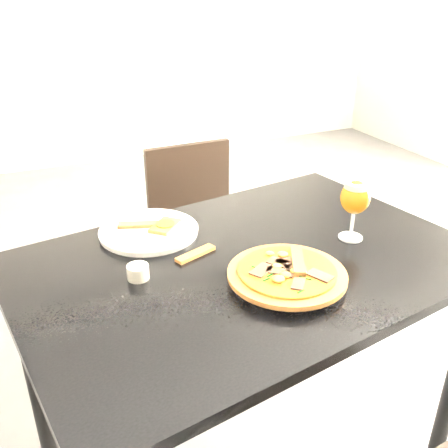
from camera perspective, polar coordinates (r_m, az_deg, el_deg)
name	(u,v)px	position (r m, az deg, el deg)	size (l,w,h in m)	color
ground	(299,381)	(2.08, 8.62, -17.36)	(6.00, 6.00, 0.00)	#545456
dining_table	(248,287)	(1.38, 2.79, -7.21)	(1.31, 0.98, 0.75)	black
chair_far	(200,237)	(2.09, -2.76, -1.49)	(0.39, 0.39, 0.82)	black
plate_main	(288,275)	(1.26, 7.32, -5.83)	(0.28, 0.28, 0.02)	white
pizza	(287,273)	(1.23, 7.19, -5.54)	(0.29, 0.29, 0.03)	brown
plate_second	(149,231)	(1.47, -8.58, -0.80)	(0.29, 0.29, 0.02)	white
crust_scraps	(156,225)	(1.48, -7.74, -0.14)	(0.19, 0.13, 0.01)	brown
loose_crust	(195,254)	(1.35, -3.28, -3.42)	(0.12, 0.03, 0.01)	brown
sauce_cup	(138,271)	(1.26, -9.80, -5.36)	(0.05, 0.05, 0.04)	silver
beer_glass	(355,198)	(1.43, 14.78, 2.91)	(0.08, 0.08, 0.17)	silver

